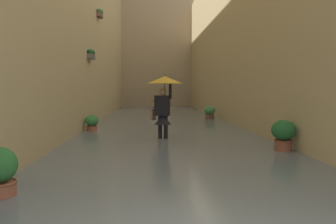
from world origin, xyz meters
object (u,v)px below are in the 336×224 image
potted_plant_mid_right (92,123)px  potted_plant_far_left (210,113)px  potted_plant_near_left (283,135)px  person_wading (164,94)px

potted_plant_mid_right → potted_plant_far_left: bearing=-137.7°
potted_plant_mid_right → potted_plant_far_left: 6.74m
potted_plant_near_left → potted_plant_mid_right: size_ratio=1.28×
person_wading → potted_plant_near_left: size_ratio=2.38×
person_wading → potted_plant_far_left: 7.14m
potted_plant_near_left → potted_plant_mid_right: potted_plant_near_left is taller
potted_plant_far_left → potted_plant_mid_right: bearing=42.3°
person_wading → potted_plant_far_left: person_wading is taller
potted_plant_near_left → potted_plant_far_left: potted_plant_near_left is taller
potted_plant_near_left → person_wading: bearing=-39.0°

